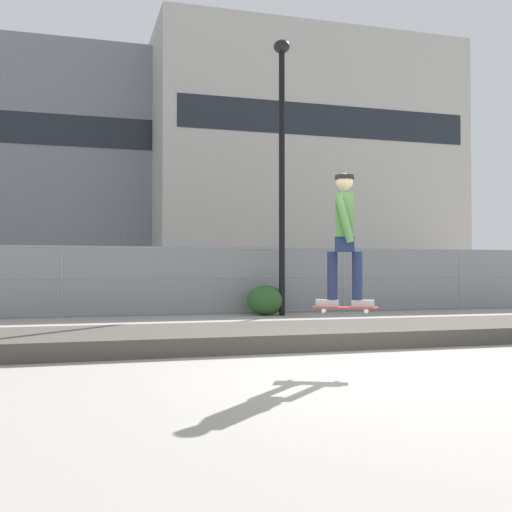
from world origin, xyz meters
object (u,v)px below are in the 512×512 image
skater (345,232)px  parked_car_far (419,281)px  parked_car_near (15,283)px  parked_car_mid (235,282)px  shrub_left (266,300)px  street_lamp (282,145)px  skateboard (345,308)px

skater → parked_car_far: size_ratio=0.37×
parked_car_near → parked_car_far: 13.09m
parked_car_mid → shrub_left: bearing=-88.1°
street_lamp → parked_car_near: street_lamp is taller
skater → parked_car_mid: (1.67, 11.95, -0.87)m
street_lamp → parked_car_mid: 4.96m
parked_car_near → parked_car_far: bearing=0.3°
street_lamp → parked_car_near: size_ratio=1.68×
street_lamp → shrub_left: street_lamp is taller
parked_car_mid → shrub_left: size_ratio=4.34×
parked_car_near → parked_car_mid: size_ratio=0.98×
street_lamp → shrub_left: size_ratio=7.14×
skateboard → skater: size_ratio=0.49×
street_lamp → parked_car_far: size_ratio=1.66×
parked_car_far → skater: bearing=-124.7°
parked_car_far → street_lamp: bearing=-152.1°
skater → parked_car_near: size_ratio=0.38×
street_lamp → shrub_left: bearing=148.4°
skateboard → parked_car_near: parked_car_near is taller
street_lamp → parked_car_far: street_lamp is taller
skateboard → parked_car_far: 14.55m
skater → shrub_left: bearing=78.8°
skateboard → parked_car_mid: (1.67, 11.95, 0.08)m
parked_car_far → shrub_left: parked_car_far is taller
skater → street_lamp: 9.43m
parked_car_far → shrub_left: bearing=-155.1°
parked_car_near → parked_car_mid: same height
skateboard → skater: skater is taller
parked_car_near → shrub_left: bearing=-24.1°
skateboard → skater: bearing=153.4°
parked_car_near → street_lamp: bearing=-24.6°
skateboard → shrub_left: 9.13m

